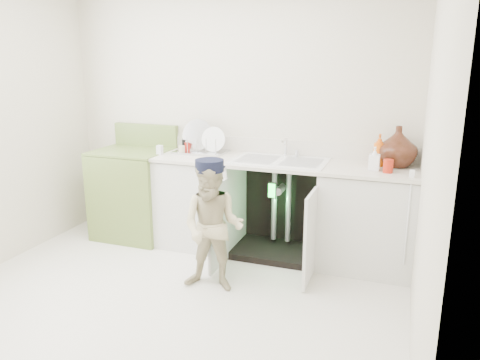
% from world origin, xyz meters
% --- Properties ---
extents(ground, '(3.50, 3.50, 0.00)m').
position_xyz_m(ground, '(0.00, 0.00, 0.00)').
color(ground, silver).
rests_on(ground, ground).
extents(room_shell, '(6.00, 5.50, 1.26)m').
position_xyz_m(room_shell, '(0.00, 0.00, 1.25)').
color(room_shell, beige).
rests_on(room_shell, ground).
extents(counter_run, '(2.44, 1.02, 1.25)m').
position_xyz_m(counter_run, '(0.59, 1.21, 0.48)').
color(counter_run, silver).
rests_on(counter_run, ground).
extents(avocado_stove, '(0.73, 0.65, 1.13)m').
position_xyz_m(avocado_stove, '(-0.98, 1.18, 0.47)').
color(avocado_stove, olive).
rests_on(avocado_stove, ground).
extents(repair_worker, '(0.64, 0.73, 1.06)m').
position_xyz_m(repair_worker, '(0.25, 0.36, 0.53)').
color(repair_worker, '#CABA91').
rests_on(repair_worker, ground).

